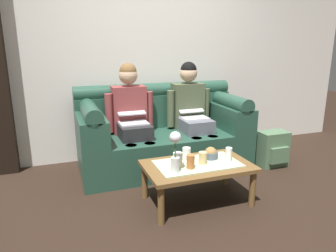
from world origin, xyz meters
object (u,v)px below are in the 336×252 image
(cup_near_right, at_px, (186,154))
(cup_far_center, at_px, (229,154))
(person_right, at_px, (191,109))
(backpack_right, at_px, (273,149))
(couch, at_px, (162,135))
(cup_near_left, at_px, (203,158))
(coffee_table, at_px, (197,169))
(snack_bowl, at_px, (211,154))
(person_left, at_px, (131,114))
(flower_vase, at_px, (175,149))
(cup_far_left, at_px, (191,162))
(cup_far_right, at_px, (178,159))

(cup_near_right, xyz_separation_m, cup_far_center, (0.36, -0.15, 0.00))
(person_right, relative_size, backpack_right, 2.91)
(couch, height_order, cup_near_left, couch)
(cup_near_right, bearing_deg, couch, 85.97)
(coffee_table, relative_size, snack_bowl, 6.94)
(person_left, relative_size, cup_near_left, 11.21)
(person_right, xyz_separation_m, flower_vase, (-0.63, -1.10, -0.08))
(cup_far_left, distance_m, cup_far_right, 0.12)
(couch, distance_m, backpack_right, 1.34)
(person_right, relative_size, snack_bowl, 8.81)
(couch, height_order, person_left, person_left)
(couch, distance_m, person_left, 0.46)
(person_left, bearing_deg, cup_far_right, -79.86)
(cup_far_left, bearing_deg, cup_near_left, 22.43)
(person_left, relative_size, snack_bowl, 8.81)
(person_right, distance_m, backpack_right, 1.09)
(couch, xyz_separation_m, person_left, (-0.37, -0.00, 0.28))
(couch, height_order, cup_far_left, couch)
(person_left, xyz_separation_m, backpack_right, (1.60, -0.47, -0.45))
(person_right, relative_size, cup_near_right, 10.51)
(cup_far_center, bearing_deg, couch, 105.97)
(cup_near_right, bearing_deg, person_right, 63.71)
(coffee_table, bearing_deg, person_left, 110.54)
(cup_near_right, distance_m, cup_far_center, 0.39)
(person_right, relative_size, cup_far_right, 10.06)
(coffee_table, distance_m, snack_bowl, 0.21)
(person_right, height_order, cup_far_left, person_right)
(person_left, bearing_deg, backpack_right, -16.45)
(flower_vase, relative_size, snack_bowl, 2.53)
(couch, distance_m, cup_near_left, 1.02)
(backpack_right, bearing_deg, cup_far_center, -149.75)
(person_right, distance_m, cup_far_center, 1.05)
(person_right, height_order, coffee_table, person_right)
(cup_near_left, bearing_deg, cup_far_center, -2.69)
(couch, xyz_separation_m, cup_far_center, (0.29, -1.03, 0.07))
(coffee_table, relative_size, cup_far_right, 7.93)
(person_left, relative_size, person_right, 1.00)
(flower_vase, bearing_deg, backpack_right, 22.63)
(flower_vase, height_order, cup_far_right, flower_vase)
(person_left, relative_size, flower_vase, 3.48)
(coffee_table, xyz_separation_m, cup_near_left, (0.04, -0.03, 0.11))
(cup_near_right, bearing_deg, coffee_table, -61.53)
(coffee_table, relative_size, cup_near_left, 8.83)
(flower_vase, bearing_deg, person_left, 95.56)
(cup_near_left, xyz_separation_m, cup_far_left, (-0.15, -0.06, 0.01))
(cup_far_right, bearing_deg, cup_far_left, -46.67)
(flower_vase, bearing_deg, cup_near_left, 16.25)
(cup_far_right, distance_m, backpack_right, 1.54)
(person_right, height_order, backpack_right, person_right)
(person_left, relative_size, coffee_table, 1.27)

